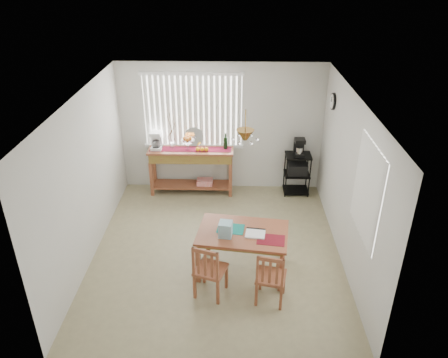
{
  "coord_description": "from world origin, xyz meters",
  "views": [
    {
      "loc": [
        0.27,
        -5.85,
        4.4
      ],
      "look_at": [
        0.1,
        0.55,
        1.05
      ],
      "focal_mm": 35.0,
      "sensor_mm": 36.0,
      "label": 1
    }
  ],
  "objects_px": {
    "sideboard": "(192,160)",
    "chair_left": "(210,271)",
    "cart_items": "(299,147)",
    "dining_table": "(243,236)",
    "wire_cart": "(297,170)",
    "chair_right": "(271,278)"
  },
  "relations": [
    {
      "from": "cart_items",
      "to": "wire_cart",
      "type": "bearing_deg",
      "value": -90.0
    },
    {
      "from": "wire_cart",
      "to": "chair_left",
      "type": "xyz_separation_m",
      "value": [
        -1.59,
        -3.04,
        -0.08
      ]
    },
    {
      "from": "wire_cart",
      "to": "cart_items",
      "type": "bearing_deg",
      "value": 90.0
    },
    {
      "from": "chair_left",
      "to": "dining_table",
      "type": "bearing_deg",
      "value": 50.45
    },
    {
      "from": "cart_items",
      "to": "dining_table",
      "type": "relative_size",
      "value": 0.24
    },
    {
      "from": "sideboard",
      "to": "chair_left",
      "type": "bearing_deg",
      "value": -80.24
    },
    {
      "from": "chair_left",
      "to": "chair_right",
      "type": "distance_m",
      "value": 0.86
    },
    {
      "from": "sideboard",
      "to": "chair_right",
      "type": "bearing_deg",
      "value": -66.46
    },
    {
      "from": "dining_table",
      "to": "chair_left",
      "type": "bearing_deg",
      "value": -129.55
    },
    {
      "from": "wire_cart",
      "to": "cart_items",
      "type": "height_order",
      "value": "cart_items"
    },
    {
      "from": "wire_cart",
      "to": "dining_table",
      "type": "height_order",
      "value": "wire_cart"
    },
    {
      "from": "wire_cart",
      "to": "cart_items",
      "type": "relative_size",
      "value": 2.43
    },
    {
      "from": "wire_cart",
      "to": "dining_table",
      "type": "distance_m",
      "value": 2.72
    },
    {
      "from": "sideboard",
      "to": "dining_table",
      "type": "height_order",
      "value": "sideboard"
    },
    {
      "from": "sideboard",
      "to": "wire_cart",
      "type": "relative_size",
      "value": 1.97
    },
    {
      "from": "cart_items",
      "to": "chair_right",
      "type": "distance_m",
      "value": 3.3
    },
    {
      "from": "chair_left",
      "to": "sideboard",
      "type": "bearing_deg",
      "value": 99.76
    },
    {
      "from": "cart_items",
      "to": "dining_table",
      "type": "bearing_deg",
      "value": -114.24
    },
    {
      "from": "dining_table",
      "to": "cart_items",
      "type": "bearing_deg",
      "value": 65.76
    },
    {
      "from": "chair_left",
      "to": "chair_right",
      "type": "height_order",
      "value": "chair_left"
    },
    {
      "from": "cart_items",
      "to": "dining_table",
      "type": "height_order",
      "value": "cart_items"
    },
    {
      "from": "sideboard",
      "to": "chair_left",
      "type": "relative_size",
      "value": 1.89
    }
  ]
}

